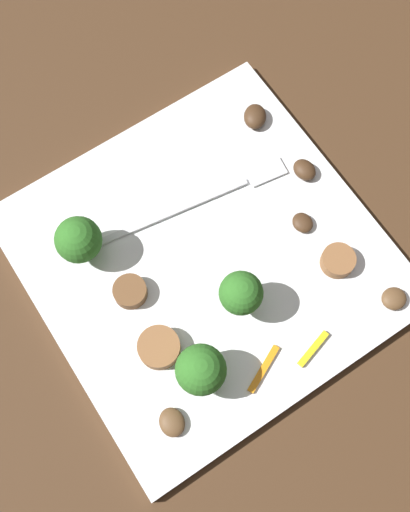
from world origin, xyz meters
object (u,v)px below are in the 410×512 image
(mushroom_3, at_px, (172,422))
(mushroom_4, at_px, (303,223))
(mushroom_0, at_px, (305,170))
(sausage_slice_2, at_px, (130,292))
(mushroom_1, at_px, (394,299))
(mushroom_2, at_px, (255,116))
(sausage_slice_1, at_px, (338,261))
(plate, at_px, (205,258))
(broccoli_floret_1, at_px, (201,370))
(broccoli_floret_0, at_px, (79,240))
(pepper_strip_0, at_px, (313,349))
(pepper_strip_1, at_px, (264,369))
(fork, at_px, (210,196))
(sausage_slice_0, at_px, (159,348))
(broccoli_floret_2, at_px, (240,294))

(mushroom_3, bearing_deg, mushroom_4, 23.23)
(mushroom_0, bearing_deg, sausage_slice_2, -176.72)
(mushroom_0, height_order, mushroom_1, mushroom_0)
(sausage_slice_2, bearing_deg, mushroom_2, 23.57)
(sausage_slice_1, bearing_deg, sausage_slice_2, 155.37)
(plate, height_order, mushroom_3, mushroom_3)
(mushroom_2, bearing_deg, broccoli_floret_1, -135.22)
(broccoli_floret_0, relative_size, mushroom_0, 2.26)
(mushroom_4, height_order, pepper_strip_0, mushroom_4)
(sausage_slice_2, bearing_deg, pepper_strip_1, -63.50)
(fork, bearing_deg, mushroom_1, -56.46)
(plate, height_order, sausage_slice_0, sausage_slice_0)
(mushroom_3, bearing_deg, mushroom_0, 28.86)
(sausage_slice_1, distance_m, mushroom_2, 0.16)
(pepper_strip_0, bearing_deg, mushroom_3, 173.69)
(sausage_slice_1, xyz_separation_m, mushroom_1, (0.02, -0.05, -0.00))
(fork, relative_size, sausage_slice_0, 5.02)
(broccoli_floret_0, bearing_deg, mushroom_0, -11.87)
(sausage_slice_0, bearing_deg, fork, 39.77)
(mushroom_1, xyz_separation_m, mushroom_3, (-0.21, 0.02, 0.00))
(plate, distance_m, broccoli_floret_1, 0.11)
(broccoli_floret_2, bearing_deg, broccoli_floret_1, -151.03)
(broccoli_floret_2, height_order, pepper_strip_0, broccoli_floret_2)
(sausage_slice_0, bearing_deg, sausage_slice_2, 84.74)
(fork, relative_size, mushroom_1, 8.19)
(sausage_slice_0, relative_size, pepper_strip_1, 0.81)
(broccoli_floret_1, relative_size, sausage_slice_0, 1.49)
(plate, xyz_separation_m, broccoli_floret_0, (-0.09, 0.06, 0.04))
(broccoli_floret_0, distance_m, broccoli_floret_1, 0.15)
(fork, relative_size, mushroom_3, 7.45)
(broccoli_floret_1, height_order, mushroom_2, broccoli_floret_1)
(broccoli_floret_1, distance_m, pepper_strip_1, 0.06)
(mushroom_2, distance_m, pepper_strip_1, 0.24)
(mushroom_3, distance_m, pepper_strip_0, 0.13)
(broccoli_floret_0, height_order, pepper_strip_0, broccoli_floret_0)
(pepper_strip_0, distance_m, pepper_strip_1, 0.05)
(plate, height_order, fork, fork)
(broccoli_floret_2, height_order, sausage_slice_0, broccoli_floret_2)
(sausage_slice_1, xyz_separation_m, mushroom_0, (0.03, 0.09, -0.00))
(plate, xyz_separation_m, mushroom_4, (0.09, -0.02, 0.01))
(plate, xyz_separation_m, broccoli_floret_2, (-0.00, -0.05, 0.04))
(broccoli_floret_1, relative_size, mushroom_3, 2.22)
(pepper_strip_0, bearing_deg, mushroom_1, -2.47)
(fork, height_order, broccoli_floret_1, broccoli_floret_1)
(mushroom_2, bearing_deg, sausage_slice_1, -97.99)
(plate, xyz_separation_m, pepper_strip_1, (-0.01, -0.11, 0.01))
(broccoli_floret_2, xyz_separation_m, pepper_strip_1, (-0.01, -0.06, -0.03))
(sausage_slice_1, relative_size, mushroom_4, 1.49)
(mushroom_1, distance_m, pepper_strip_0, 0.08)
(sausage_slice_1, distance_m, pepper_strip_0, 0.08)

